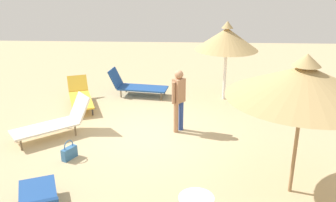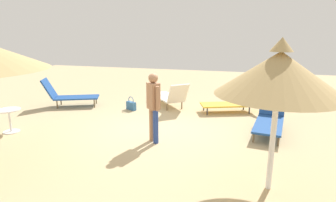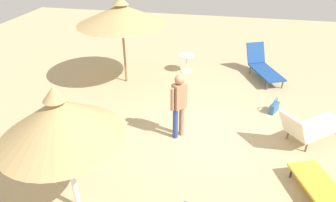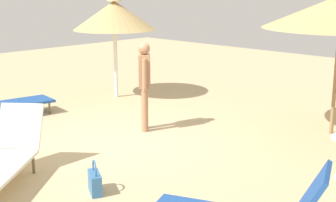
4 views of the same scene
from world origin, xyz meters
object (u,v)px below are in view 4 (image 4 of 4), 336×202
lounge_chair_back (3,157)px  person_standing_front (144,80)px  handbag (95,181)px  parasol_umbrella_near_right (114,15)px  lounge_chair_far_right (1,102)px

lounge_chair_back → person_standing_front: 3.27m
lounge_chair_back → handbag: size_ratio=4.19×
handbag → parasol_umbrella_near_right: bearing=-43.2°
lounge_chair_back → handbag: 1.39m
lounge_chair_far_right → person_standing_front: person_standing_front is taller
parasol_umbrella_near_right → lounge_chair_far_right: 3.41m
lounge_chair_far_right → handbag: lounge_chair_far_right is taller
lounge_chair_far_right → parasol_umbrella_near_right: bearing=-94.1°
lounge_chair_back → person_standing_front: person_standing_front is taller
person_standing_front → handbag: 3.09m
parasol_umbrella_near_right → person_standing_front: size_ratio=1.51×
lounge_chair_back → lounge_chair_far_right: bearing=-27.3°
lounge_chair_far_right → handbag: (-4.42, 0.98, -0.20)m
lounge_chair_far_right → person_standing_front: 3.23m
lounge_chair_back → person_standing_front: (0.45, -3.19, 0.58)m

